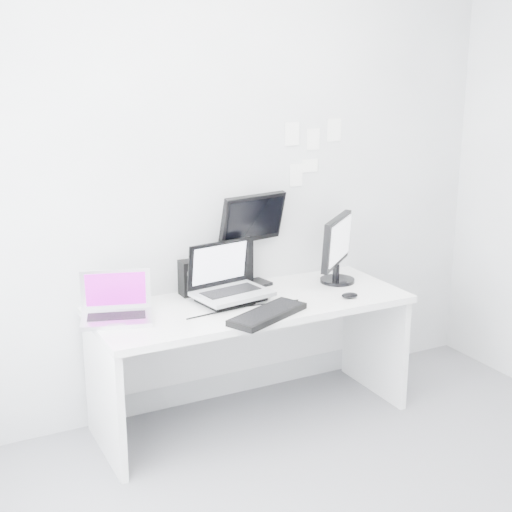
# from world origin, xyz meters

# --- Properties ---
(back_wall) EXTENTS (3.60, 0.00, 3.60)m
(back_wall) POSITION_xyz_m (0.00, 1.60, 1.35)
(back_wall) COLOR silver
(back_wall) RESTS_ON ground
(desk) EXTENTS (1.80, 0.70, 0.73)m
(desk) POSITION_xyz_m (0.00, 1.25, 0.36)
(desk) COLOR white
(desk) RESTS_ON ground
(macbook) EXTENTS (0.43, 0.37, 0.27)m
(macbook) POSITION_xyz_m (-0.77, 1.29, 0.87)
(macbook) COLOR silver
(macbook) RESTS_ON desk
(speaker) EXTENTS (0.13, 0.13, 0.21)m
(speaker) POSITION_xyz_m (-0.27, 1.52, 0.83)
(speaker) COLOR black
(speaker) RESTS_ON desk
(dell_laptop) EXTENTS (0.45, 0.38, 0.34)m
(dell_laptop) POSITION_xyz_m (-0.09, 1.30, 0.90)
(dell_laptop) COLOR #A3A6AB
(dell_laptop) RESTS_ON desk
(rear_monitor) EXTENTS (0.45, 0.23, 0.58)m
(rear_monitor) POSITION_xyz_m (0.13, 1.52, 1.02)
(rear_monitor) COLOR black
(rear_monitor) RESTS_ON desk
(samsung_monitor) EXTENTS (0.49, 0.47, 0.43)m
(samsung_monitor) POSITION_xyz_m (0.64, 1.34, 0.94)
(samsung_monitor) COLOR black
(samsung_monitor) RESTS_ON desk
(keyboard) EXTENTS (0.52, 0.36, 0.03)m
(keyboard) POSITION_xyz_m (-0.04, 0.98, 0.75)
(keyboard) COLOR black
(keyboard) RESTS_ON desk
(mouse) EXTENTS (0.11, 0.08, 0.03)m
(mouse) POSITION_xyz_m (0.53, 1.05, 0.75)
(mouse) COLOR black
(mouse) RESTS_ON desk
(wall_note_0) EXTENTS (0.10, 0.00, 0.14)m
(wall_note_0) POSITION_xyz_m (0.45, 1.59, 1.62)
(wall_note_0) COLOR white
(wall_note_0) RESTS_ON back_wall
(wall_note_1) EXTENTS (0.09, 0.00, 0.13)m
(wall_note_1) POSITION_xyz_m (0.60, 1.59, 1.58)
(wall_note_1) COLOR white
(wall_note_1) RESTS_ON back_wall
(wall_note_2) EXTENTS (0.10, 0.00, 0.14)m
(wall_note_2) POSITION_xyz_m (0.75, 1.59, 1.63)
(wall_note_2) COLOR white
(wall_note_2) RESTS_ON back_wall
(wall_note_3) EXTENTS (0.11, 0.00, 0.08)m
(wall_note_3) POSITION_xyz_m (0.58, 1.59, 1.42)
(wall_note_3) COLOR white
(wall_note_3) RESTS_ON back_wall
(wall_note_4) EXTENTS (0.09, 0.00, 0.14)m
(wall_note_4) POSITION_xyz_m (0.48, 1.59, 1.37)
(wall_note_4) COLOR white
(wall_note_4) RESTS_ON back_wall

